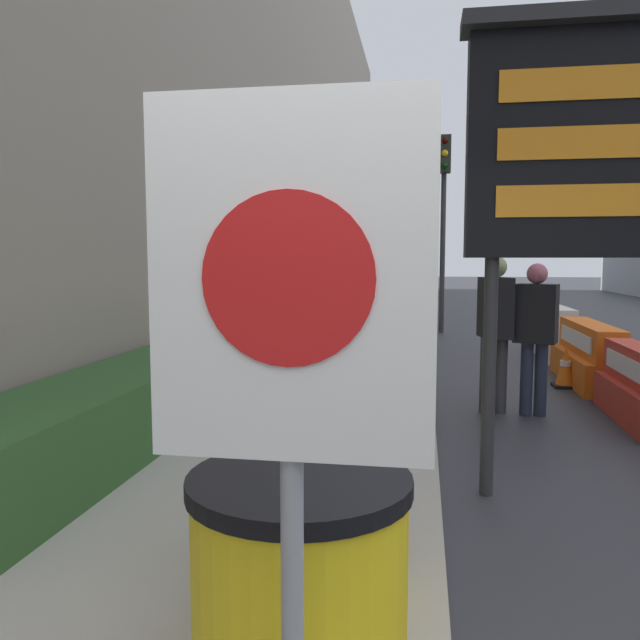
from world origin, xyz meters
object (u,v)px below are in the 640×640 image
Objects in this scene: jersey_barrier_orange_far at (590,357)px; jersey_barrier_white at (555,335)px; barrel_drum_middle at (325,497)px; traffic_cone_near at (566,367)px; pedestrian_passerby at (495,321)px; message_board at (613,145)px; barrel_drum_foreground at (300,593)px; warning_sign at (290,333)px; traffic_light_near_curb at (444,192)px; pedestrian_worker at (535,326)px.

jersey_barrier_white is at bearing 90.00° from jersey_barrier_orange_far.
traffic_cone_near is (2.39, 5.85, -0.30)m from barrel_drum_middle.
traffic_cone_near is 0.32× the size of pedestrian_passerby.
barrel_drum_foreground is at bearing -123.00° from message_board.
barrel_drum_middle is at bearing -112.18° from traffic_cone_near.
jersey_barrier_white reaches higher than jersey_barrier_orange_far.
jersey_barrier_orange_far is 0.50m from traffic_cone_near.
warning_sign is at bearing -84.64° from barrel_drum_middle.
jersey_barrier_orange_far is (2.77, 6.16, -0.21)m from barrel_drum_middle.
traffic_light_near_curb is (-1.86, 3.48, 2.86)m from jersey_barrier_white.
traffic_cone_near is 0.13× the size of traffic_light_near_curb.
barrel_drum_middle is at bearing -108.07° from jersey_barrier_white.
pedestrian_worker is at bearing -118.84° from jersey_barrier_orange_far.
barrel_drum_middle reaches higher than traffic_cone_near.
barrel_drum_middle is 0.19× the size of traffic_light_near_curb.
traffic_light_near_curb reaches higher than jersey_barrier_orange_far.
traffic_light_near_curb is (-1.86, 5.80, 2.89)m from jersey_barrier_orange_far.
message_board reaches higher than jersey_barrier_white.
traffic_cone_near is at bearing 87.04° from pedestrian_worker.
jersey_barrier_orange_far is 2.32m from jersey_barrier_white.
jersey_barrier_white reaches higher than traffic_cone_near.
pedestrian_worker is at bearing 90.80° from message_board.
traffic_cone_near is at bearing -141.30° from jersey_barrier_orange_far.
message_board is at bearing 63.00° from warning_sign.
traffic_light_near_curb is 8.01m from pedestrian_passerby.
pedestrian_passerby is at bearing 78.80° from warning_sign.
pedestrian_passerby reaches higher than barrel_drum_foreground.
traffic_cone_near is at bearing 67.82° from barrel_drum_middle.
message_board reaches higher than jersey_barrier_orange_far.
message_board reaches higher than pedestrian_worker.
warning_sign is at bearing -81.05° from barrel_drum_foreground.
message_board is 1.91× the size of pedestrian_passerby.
message_board is (1.67, 2.58, 1.94)m from barrel_drum_foreground.
barrel_drum_middle is 3.10m from message_board.
jersey_barrier_orange_far is at bearing 76.82° from message_board.
jersey_barrier_white is 4.87m from traffic_light_near_curb.
barrel_drum_foreground is 13.14m from traffic_light_near_curb.
jersey_barrier_orange_far is (2.72, 7.04, -0.21)m from barrel_drum_foreground.
traffic_light_near_curb is 2.57× the size of pedestrian_passerby.
traffic_light_near_curb reaches higher than jersey_barrier_white.
pedestrian_passerby is (0.36, -7.69, -2.22)m from traffic_light_near_curb.
warning_sign is at bearing -107.20° from traffic_cone_near.
traffic_light_near_curb is (0.77, 13.38, 1.70)m from warning_sign.
pedestrian_passerby is (-0.46, 2.57, -1.47)m from message_board.
warning_sign is at bearing -109.16° from jersey_barrier_orange_far.
warning_sign is at bearing -117.00° from message_board.
barrel_drum_middle is 0.41× the size of jersey_barrier_orange_far.
barrel_drum_middle is 12.28m from traffic_light_near_curb.
traffic_light_near_curb is (-0.82, 10.26, 0.75)m from message_board.
pedestrian_passerby is (1.21, 5.15, 0.47)m from barrel_drum_foreground.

